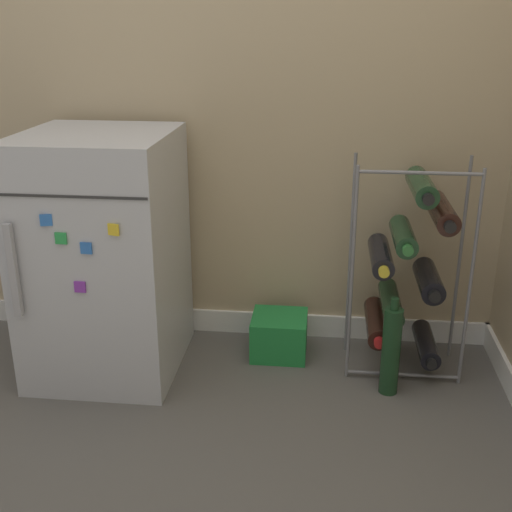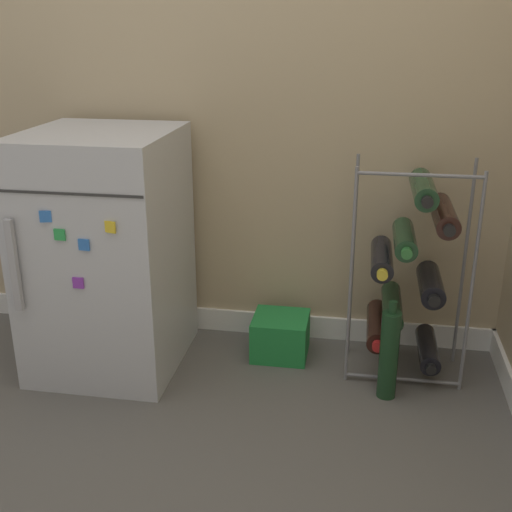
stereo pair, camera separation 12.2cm
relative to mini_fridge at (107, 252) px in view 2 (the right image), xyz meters
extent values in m
plane|color=#56544F|center=(0.39, -0.34, -0.42)|extent=(14.00, 14.00, 0.00)
cube|color=tan|center=(0.39, 0.33, 0.83)|extent=(7.03, 0.06, 2.50)
cube|color=white|center=(0.39, 0.29, -0.38)|extent=(7.03, 0.01, 0.09)
cube|color=#B7BABF|center=(0.00, 0.00, 0.00)|extent=(0.49, 0.53, 0.85)
cube|color=#2D2D2D|center=(0.00, -0.27, 0.28)|extent=(0.48, 0.00, 0.01)
cube|color=#9E9EA3|center=(-0.19, -0.28, 0.04)|extent=(0.02, 0.02, 0.30)
cube|color=green|center=(-0.03, -0.27, 0.15)|extent=(0.04, 0.01, 0.04)
cube|color=blue|center=(-0.07, -0.27, 0.21)|extent=(0.04, 0.02, 0.04)
cube|color=blue|center=(0.04, -0.27, 0.12)|extent=(0.04, 0.01, 0.04)
cube|color=purple|center=(0.01, -0.27, -0.01)|extent=(0.04, 0.01, 0.04)
cube|color=yellow|center=(0.13, -0.27, 0.18)|extent=(0.04, 0.02, 0.04)
cylinder|color=slate|center=(0.85, -0.01, -0.04)|extent=(0.01, 0.01, 0.76)
cylinder|color=slate|center=(1.24, -0.01, -0.04)|extent=(0.01, 0.01, 0.76)
cylinder|color=slate|center=(0.85, 0.19, -0.04)|extent=(0.01, 0.01, 0.76)
cylinder|color=slate|center=(1.24, 0.19, -0.04)|extent=(0.01, 0.01, 0.76)
cylinder|color=slate|center=(1.05, -0.01, -0.40)|extent=(0.39, 0.01, 0.01)
cylinder|color=slate|center=(1.05, -0.01, 0.32)|extent=(0.39, 0.01, 0.01)
cylinder|color=black|center=(1.14, 0.09, -0.33)|extent=(0.07, 0.26, 0.07)
cylinder|color=black|center=(1.14, -0.05, -0.33)|extent=(0.03, 0.02, 0.03)
cylinder|color=black|center=(0.95, 0.09, -0.25)|extent=(0.07, 0.29, 0.07)
cylinder|color=red|center=(0.95, -0.06, -0.25)|extent=(0.04, 0.02, 0.04)
cylinder|color=#19381E|center=(1.00, 0.09, -0.17)|extent=(0.07, 0.29, 0.07)
cylinder|color=red|center=(1.00, -0.07, -0.17)|extent=(0.03, 0.02, 0.03)
cylinder|color=black|center=(1.12, 0.09, -0.08)|extent=(0.08, 0.25, 0.08)
cylinder|color=black|center=(1.12, -0.05, -0.08)|extent=(0.04, 0.02, 0.04)
cylinder|color=black|center=(0.95, 0.09, 0.00)|extent=(0.07, 0.28, 0.07)
cylinder|color=gold|center=(0.95, -0.06, 0.00)|extent=(0.04, 0.02, 0.04)
cylinder|color=#19381E|center=(1.02, 0.09, 0.08)|extent=(0.07, 0.27, 0.07)
cylinder|color=#2D7033|center=(1.02, -0.05, 0.08)|extent=(0.04, 0.02, 0.04)
cylinder|color=black|center=(1.14, 0.09, 0.16)|extent=(0.08, 0.30, 0.08)
cylinder|color=black|center=(1.14, -0.07, 0.16)|extent=(0.04, 0.02, 0.04)
cylinder|color=#19381E|center=(1.07, 0.09, 0.25)|extent=(0.08, 0.30, 0.08)
cylinder|color=black|center=(1.07, -0.07, 0.25)|extent=(0.04, 0.02, 0.04)
cube|color=#1E7F38|center=(0.60, 0.13, -0.35)|extent=(0.20, 0.20, 0.15)
cylinder|color=#19381E|center=(0.99, -0.09, -0.27)|extent=(0.06, 0.06, 0.31)
cylinder|color=#19381E|center=(0.99, -0.09, -0.10)|extent=(0.03, 0.03, 0.04)
camera|label=1|loc=(0.75, -2.02, 0.77)|focal=45.00mm
camera|label=2|loc=(0.87, -2.01, 0.77)|focal=45.00mm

